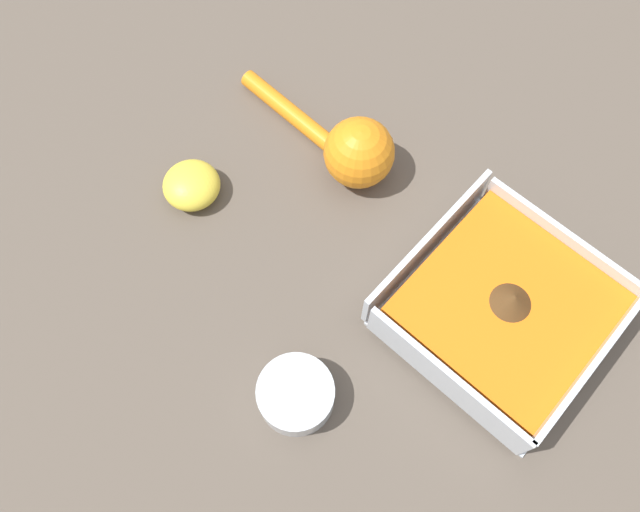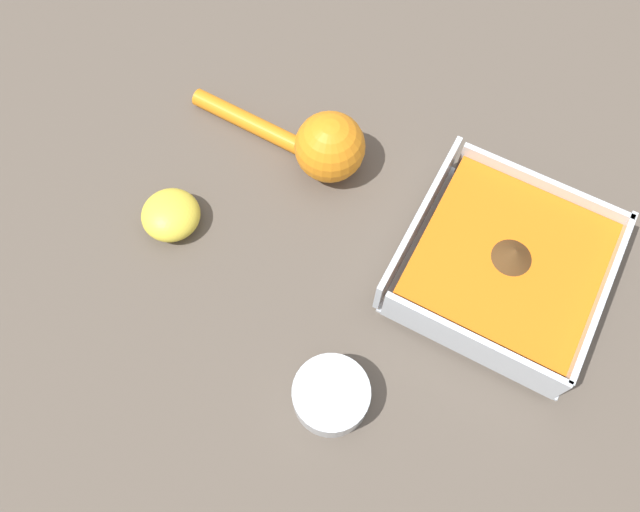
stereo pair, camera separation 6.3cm
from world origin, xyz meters
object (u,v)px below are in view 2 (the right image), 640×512
object	(u,v)px
square_dish	(500,267)
lemon_squeezer	(320,144)
spice_bowl	(331,396)
lemon_half	(171,215)

from	to	relation	value
square_dish	lemon_squeezer	bearing A→B (deg)	-99.48
lemon_squeezer	square_dish	bearing A→B (deg)	-7.74
spice_bowl	lemon_half	bearing A→B (deg)	-110.33
square_dish	spice_bowl	world-z (taller)	square_dish
lemon_squeezer	spice_bowl	bearing A→B (deg)	-57.92
square_dish	lemon_half	xyz separation A→B (m)	(0.11, -0.33, -0.01)
lemon_squeezer	lemon_half	distance (m)	0.18
lemon_squeezer	lemon_half	xyz separation A→B (m)	(0.14, -0.10, -0.02)
square_dish	lemon_squeezer	size ratio (longest dim) A/B	0.89
spice_bowl	lemon_half	world-z (taller)	same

